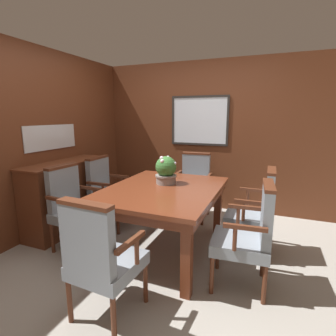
# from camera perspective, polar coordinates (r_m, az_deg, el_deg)

# --- Properties ---
(ground_plane) EXTENTS (14.00, 14.00, 0.00)m
(ground_plane) POSITION_cam_1_polar(r_m,az_deg,el_deg) (3.16, -4.65, -18.47)
(ground_plane) COLOR #A39E93
(wall_back) EXTENTS (7.20, 0.08, 2.45)m
(wall_back) POSITION_cam_1_polar(r_m,az_deg,el_deg) (4.54, 5.98, 6.96)
(wall_back) COLOR #5B2D19
(wall_back) RESTS_ON ground_plane
(wall_left) EXTENTS (0.08, 7.20, 2.45)m
(wall_left) POSITION_cam_1_polar(r_m,az_deg,el_deg) (3.78, -27.56, 4.82)
(wall_left) COLOR #5B2D19
(wall_left) RESTS_ON ground_plane
(dining_table) EXTENTS (1.22, 1.55, 0.77)m
(dining_table) POSITION_cam_1_polar(r_m,az_deg,el_deg) (3.00, -1.08, -6.08)
(dining_table) COLOR maroon
(dining_table) RESTS_ON ground_plane
(chair_left_near) EXTENTS (0.53, 0.55, 1.00)m
(chair_left_near) POSITION_cam_1_polar(r_m,az_deg,el_deg) (3.32, -20.03, -7.59)
(chair_left_near) COLOR #562B19
(chair_left_near) RESTS_ON ground_plane
(chair_right_far) EXTENTS (0.51, 0.53, 1.00)m
(chair_right_far) POSITION_cam_1_polar(r_m,az_deg,el_deg) (3.16, 18.68, -8.43)
(chair_right_far) COLOR #562B19
(chair_right_far) RESTS_ON ground_plane
(chair_head_near) EXTENTS (0.55, 0.53, 1.00)m
(chair_head_near) POSITION_cam_1_polar(r_m,az_deg,el_deg) (2.14, -14.44, -18.07)
(chair_head_near) COLOR #562B19
(chair_head_near) RESTS_ON ground_plane
(chair_head_far) EXTENTS (0.54, 0.53, 1.00)m
(chair_head_far) POSITION_cam_1_polar(r_m,az_deg,el_deg) (4.10, 5.64, -3.34)
(chair_head_far) COLOR #562B19
(chair_head_far) RESTS_ON ground_plane
(chair_left_far) EXTENTS (0.51, 0.53, 1.00)m
(chair_left_far) POSITION_cam_1_polar(r_m,az_deg,el_deg) (3.84, -13.26, -4.60)
(chair_left_far) COLOR #562B19
(chair_left_far) RESTS_ON ground_plane
(chair_right_near) EXTENTS (0.54, 0.55, 1.00)m
(chair_right_near) POSITION_cam_1_polar(r_m,az_deg,el_deg) (2.54, 17.40, -13.30)
(chair_right_near) COLOR #562B19
(chair_right_near) RESTS_ON ground_plane
(potted_plant) EXTENTS (0.25, 0.27, 0.34)m
(potted_plant) POSITION_cam_1_polar(r_m,az_deg,el_deg) (3.12, -0.44, -0.49)
(potted_plant) COLOR gray
(potted_plant) RESTS_ON dining_table
(sideboard_cabinet) EXTENTS (0.44, 1.31, 0.95)m
(sideboard_cabinet) POSITION_cam_1_polar(r_m,az_deg,el_deg) (3.95, -21.04, -5.53)
(sideboard_cabinet) COLOR brown
(sideboard_cabinet) RESTS_ON ground_plane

